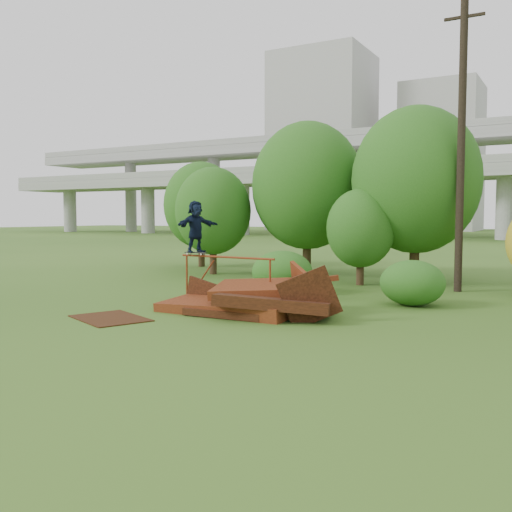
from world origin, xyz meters
The scene contains 17 objects.
ground centered at (0.00, 0.00, 0.00)m, with size 240.00×240.00×0.00m, color #2D5116.
scrap_pile centered at (-0.56, 1.35, 0.35)m, with size 5.48×3.45×1.88m.
grind_rail centered at (-1.82, 1.97, 1.20)m, with size 3.43×0.26×1.56m.
skateboard centered at (-3.01, 2.03, 1.63)m, with size 0.78×0.25×0.08m.
skater centered at (-3.01, 2.03, 2.46)m, with size 1.51×0.48×1.63m, color black.
flat_plate centered at (-3.47, -1.33, 0.01)m, with size 2.18×1.56×0.03m, color #361C0B.
tree_0 centered at (-7.71, 10.03, 3.03)m, with size 3.64×3.64×5.13m.
tree_1 centered at (-3.50, 11.59, 4.19)m, with size 5.14×5.14×7.15m.
tree_2 centered at (-0.11, 9.32, 2.30)m, with size 2.76×2.76×3.89m.
tree_3 centered at (1.63, 11.03, 4.26)m, with size 5.25×5.25×7.29m.
tree_6 centered at (-10.56, 13.14, 3.39)m, with size 4.13×4.13×5.77m.
shrub_left centered at (-1.73, 5.56, 0.77)m, with size 2.23×2.06×1.55m, color #1D4F15.
shrub_right centered at (3.08, 5.01, 0.71)m, with size 2.01×1.85×1.43m, color #1D4F15.
utility_pole centered at (3.71, 9.18, 5.45)m, with size 1.40×0.28×10.76m.
freeway_overpass centered at (0.00, 62.92, 10.32)m, with size 160.00×15.00×13.70m.
building_left centered at (-38.00, 95.00, 17.50)m, with size 18.00×16.00×35.00m, color #9E9E99.
building_right centered at (-16.00, 102.00, 14.00)m, with size 14.00×14.00×28.00m, color #9E9E99.
Camera 1 is at (7.52, -12.69, 2.78)m, focal length 40.00 mm.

